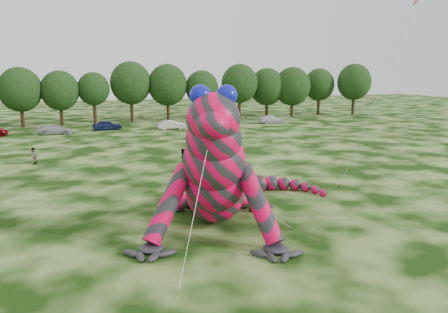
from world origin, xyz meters
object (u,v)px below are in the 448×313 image
tree_16 (319,92)px  car_5 (171,125)px  car_3 (55,130)px  spectator_3 (222,137)px  car_4 (107,125)px  tree_13 (240,92)px  car_7 (271,119)px  tree_11 (168,93)px  tree_10 (131,92)px  spectator_5 (184,158)px  tree_9 (94,98)px  tree_17 (354,89)px  tree_14 (267,93)px  tree_8 (60,98)px  tree_12 (202,95)px  car_6 (215,121)px  spectator_1 (33,156)px  tree_7 (21,97)px  inflatable_gecko (216,152)px  flying_kite (413,10)px  tree_15 (292,92)px

tree_16 → car_5: 36.30m
car_3 → spectator_3: spectator_3 is taller
car_3 → car_4: bearing=-68.9°
tree_13 → car_7: size_ratio=2.21×
tree_11 → tree_13: (13.35, -1.07, 0.03)m
tree_10 → spectator_5: bearing=-90.7°
tree_13 → car_5: (-15.40, -10.59, -4.36)m
tree_9 → tree_17: bearing=-0.8°
tree_14 → car_3: (-38.48, -12.16, -4.03)m
tree_13 → tree_8: bearing=-179.7°
tree_8 → tree_12: size_ratio=1.00×
car_6 → car_7: bearing=-107.0°
tree_10 → spectator_1: size_ratio=6.42×
tree_11 → car_4: 15.33m
tree_10 → tree_12: tree_10 is taller
tree_9 → tree_13: tree_13 is taller
tree_11 → tree_12: bearing=-4.2°
car_6 → tree_7: bearing=66.9°
car_6 → inflatable_gecko: bearing=152.0°
tree_17 → spectator_1: bearing=-152.0°
flying_kite → car_3: 49.82m
tree_11 → spectator_5: tree_11 is taller
tree_7 → tree_17: bearing=-0.1°
flying_kite → car_4: (-16.00, 44.68, -11.96)m
tree_9 → tree_8: bearing=-176.1°
tree_13 → tree_17: tree_17 is taller
tree_7 → car_4: bearing=-32.4°
tree_8 → tree_17: size_ratio=0.87×
car_6 → spectator_5: (-12.98, -30.35, 0.26)m
tree_14 → tree_16: tree_14 is taller
tree_17 → flying_kite: bearing=-122.7°
car_3 → car_5: (16.75, -0.03, 0.04)m
tree_7 → tree_10: (17.48, 1.77, 0.51)m
car_4 → spectator_5: (4.55, -29.46, 0.16)m
car_3 → car_4: 7.74m
tree_9 → tree_14: 32.43m
tree_9 → spectator_3: (13.60, -26.37, -3.50)m
tree_9 → car_3: tree_9 is taller
tree_10 → tree_13: bearing=-4.2°
tree_8 → car_7: tree_8 is taller
tree_8 → tree_15: bearing=1.1°
tree_10 → tree_11: tree_10 is taller
car_4 → car_5: bearing=-113.5°
car_6 → tree_14: bearing=-66.7°
tree_11 → spectator_3: (0.88, -27.22, -4.20)m
car_4 → car_5: 9.68m
spectator_1 → car_4: bearing=-173.0°
car_4 → spectator_3: spectator_3 is taller
tree_16 → tree_14: bearing=-176.9°
tree_15 → spectator_3: 36.06m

